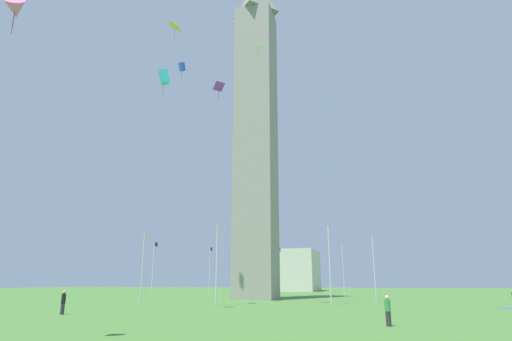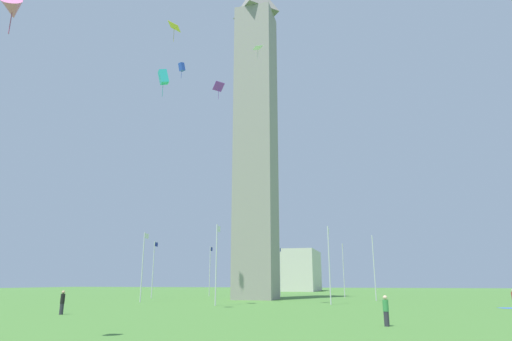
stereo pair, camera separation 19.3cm
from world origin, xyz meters
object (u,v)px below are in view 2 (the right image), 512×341
at_px(distant_building, 293,271).
at_px(kite_yellow_diamond, 174,27).
at_px(obelisk_monument, 256,126).
at_px(kite_pink_delta, 13,9).
at_px(flagpole_n, 280,269).
at_px(flagpole_e, 153,267).
at_px(kite_cyan_box, 163,77).
at_px(flagpole_w, 374,264).
at_px(person_black_shirt, 62,303).
at_px(flagpole_nw, 343,267).
at_px(flagpole_sw, 329,261).
at_px(flagpole_ne, 210,269).
at_px(kite_white_diamond, 258,48).
at_px(flagpole_s, 216,260).
at_px(person_green_shirt, 386,311).
at_px(kite_blue_box, 182,67).
at_px(picnic_blanket_near_first_person, 510,308).
at_px(kite_purple_diamond, 219,87).
at_px(flagpole_se, 143,263).

bearing_deg(distant_building, kite_yellow_diamond, -178.66).
bearing_deg(obelisk_monument, kite_pink_delta, -178.40).
bearing_deg(flagpole_n, flagpole_e, 135.00).
height_order(kite_cyan_box, distant_building, kite_cyan_box).
bearing_deg(flagpole_w, person_black_shirt, 143.35).
bearing_deg(flagpole_nw, flagpole_sw, 180.00).
bearing_deg(kite_pink_delta, person_black_shirt, 27.70).
relative_size(flagpole_ne, kite_yellow_diamond, 3.77).
distance_m(flagpole_e, kite_cyan_box, 34.91).
bearing_deg(kite_white_diamond, kite_yellow_diamond, 119.35).
bearing_deg(kite_yellow_diamond, obelisk_monument, -8.59).
xyz_separation_m(flagpole_s, kite_cyan_box, (-10.62, 1.88, 16.69)).
bearing_deg(person_green_shirt, flagpole_sw, -46.77).
bearing_deg(flagpole_w, flagpole_e, 90.00).
bearing_deg(kite_yellow_diamond, kite_white_diamond, -60.65).
distance_m(flagpole_ne, kite_cyan_box, 43.16).
xyz_separation_m(flagpole_s, kite_yellow_diamond, (-6.10, 3.39, 25.29)).
distance_m(flagpole_s, kite_yellow_diamond, 26.23).
bearing_deg(flagpole_sw, kite_blue_box, 97.23).
height_order(flagpole_nw, distant_building, distant_building).
height_order(kite_white_diamond, picnic_blanket_near_first_person, kite_white_diamond).
bearing_deg(flagpole_s, person_green_shirt, -136.41).
xyz_separation_m(person_black_shirt, kite_blue_box, (17.47, -0.48, 29.09)).
bearing_deg(flagpole_s, flagpole_e, 45.00).
distance_m(person_black_shirt, kite_blue_box, 33.94).
bearing_deg(kite_yellow_diamond, flagpole_s, -29.03).
distance_m(kite_purple_diamond, distant_building, 75.46).
distance_m(flagpole_n, flagpole_s, 32.78).
relative_size(flagpole_ne, flagpole_se, 1.00).
bearing_deg(flagpole_sw, flagpole_w, -22.50).
bearing_deg(picnic_blanket_near_first_person, person_green_shirt, 150.60).
height_order(flagpole_s, flagpole_w, same).
xyz_separation_m(flagpole_nw, kite_cyan_box, (-38.60, 13.46, 16.69)).
xyz_separation_m(flagpole_s, flagpole_w, (16.39, -16.39, 0.00)).
height_order(flagpole_n, flagpole_w, same).
relative_size(flagpole_ne, person_black_shirt, 4.84).
height_order(flagpole_sw, person_black_shirt, flagpole_sw).
bearing_deg(flagpole_ne, kite_cyan_box, -165.88).
bearing_deg(flagpole_nw, picnic_blanket_near_first_person, -145.62).
distance_m(flagpole_e, kite_pink_delta, 51.20).
height_order(flagpole_e, kite_white_diamond, kite_white_diamond).
height_order(flagpole_w, kite_pink_delta, kite_pink_delta).
height_order(flagpole_ne, flagpole_se, same).
height_order(flagpole_n, kite_pink_delta, kite_pink_delta).
height_order(flagpole_s, kite_purple_diamond, kite_purple_diamond).
xyz_separation_m(kite_blue_box, distant_building, (72.24, -1.19, -24.57)).
distance_m(flagpole_e, flagpole_s, 23.18).
distance_m(distant_building, picnic_blanket_near_first_person, 79.37).
height_order(flagpole_sw, flagpole_nw, same).
xyz_separation_m(flagpole_w, kite_purple_diamond, (-14.01, 17.53, 21.68)).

